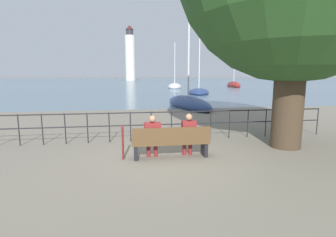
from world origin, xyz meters
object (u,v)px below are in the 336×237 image
Objects in this scene: park_bench at (171,143)px; seated_person_left at (152,135)px; sailboat_1 at (234,85)px; sailboat_3 at (199,92)px; seated_person_right at (189,133)px; sailboat_2 at (188,103)px; closed_umbrella at (123,140)px; harbor_lighthouse at (130,55)px; sailboat_0 at (175,87)px.

seated_person_left is at bearing 171.16° from park_bench.
sailboat_1 is 0.77× the size of sailboat_3.
seated_person_right is 12.21m from sailboat_2.
park_bench is 0.57m from seated_person_left.
sailboat_1 reaches higher than closed_umbrella.
sailboat_3 reaches higher than sailboat_1.
sailboat_3 is 0.42× the size of harbor_lighthouse.
seated_person_right is 129.23m from harbor_lighthouse.
seated_person_right is (1.03, 0.00, 0.01)m from seated_person_left.
seated_person_right is 50.53m from sailboat_1.
sailboat_3 is (4.75, 14.10, -0.03)m from sailboat_2.
sailboat_3 is (0.33, -15.60, -0.05)m from sailboat_0.
seated_person_right is 0.11× the size of sailboat_3.
seated_person_left is at bearing -87.25° from sailboat_0.
seated_person_right is at bearing -103.34° from sailboat_1.
seated_person_right reaches higher than park_bench.
sailboat_1 is at bearing 55.64° from sailboat_2.
sailboat_1 reaches higher than park_bench.
closed_umbrella is 129.27m from harbor_lighthouse.
sailboat_3 is at bearing 64.74° from sailboat_2.
sailboat_2 is at bearing 68.68° from closed_umbrella.
sailboat_3 reaches higher than seated_person_right.
sailboat_2 is (-4.43, -29.70, -0.01)m from sailboat_0.
harbor_lighthouse is (0.93, 128.76, 12.14)m from park_bench.
closed_umbrella is (-0.82, -0.01, -0.11)m from seated_person_left.
harbor_lighthouse is at bearing 108.44° from sailboat_0.
seated_person_right is at bearing -109.86° from sailboat_2.
harbor_lighthouse is (1.45, 128.68, 11.92)m from seated_person_left.
sailboat_2 reaches higher than sailboat_0.
sailboat_2 is at bearing -106.81° from sailboat_1.
seated_person_left is 0.14× the size of sailboat_0.
sailboat_3 is at bearing 70.13° from closed_umbrella.
seated_person_right reaches higher than closed_umbrella.
sailboat_0 is at bearing -85.54° from harbor_lighthouse.
sailboat_1 is (21.28, 46.14, -0.09)m from park_bench.
sailboat_3 is at bearing -112.42° from sailboat_1.
seated_person_left is 27.36m from sailboat_3.
harbor_lighthouse is (-7.13, 102.70, 12.31)m from sailboat_3.
harbor_lighthouse is at bearing 88.99° from closed_umbrella.
harbor_lighthouse reaches higher than sailboat_3.
park_bench is 129.33m from harbor_lighthouse.
park_bench is at bearing -91.70° from sailboat_3.
harbor_lighthouse reaches higher than park_bench.
seated_person_left is at bearing -90.65° from harbor_lighthouse.
sailboat_0 is at bearing 78.78° from seated_person_left.
park_bench is 1.78× the size of seated_person_left.
park_bench is at bearing -3.16° from closed_umbrella.
park_bench is 0.57m from seated_person_right.
seated_person_right is 0.05× the size of harbor_lighthouse.
seated_person_left is 0.98× the size of seated_person_right.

